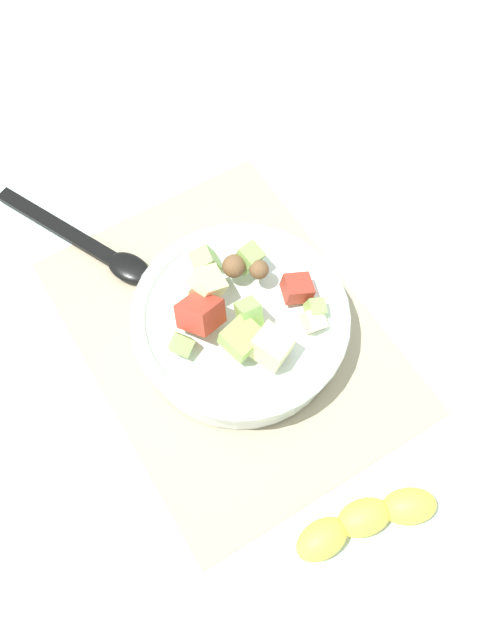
# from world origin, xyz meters

# --- Properties ---
(ground_plane) EXTENTS (2.40, 2.40, 0.00)m
(ground_plane) POSITION_xyz_m (0.00, 0.00, 0.00)
(ground_plane) COLOR silver
(placemat) EXTENTS (0.41, 0.31, 0.01)m
(placemat) POSITION_xyz_m (0.00, 0.00, 0.00)
(placemat) COLOR tan
(placemat) RESTS_ON ground_plane
(salad_bowl) EXTENTS (0.23, 0.23, 0.11)m
(salad_bowl) POSITION_xyz_m (0.01, 0.01, 0.04)
(salad_bowl) COLOR white
(salad_bowl) RESTS_ON placemat
(serving_spoon) EXTENTS (0.22, 0.12, 0.01)m
(serving_spoon) POSITION_xyz_m (-0.18, -0.08, 0.01)
(serving_spoon) COLOR black
(serving_spoon) RESTS_ON placemat
(banana_whole) EXTENTS (0.07, 0.15, 0.04)m
(banana_whole) POSITION_xyz_m (0.25, 0.00, 0.02)
(banana_whole) COLOR yellow
(banana_whole) RESTS_ON ground_plane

